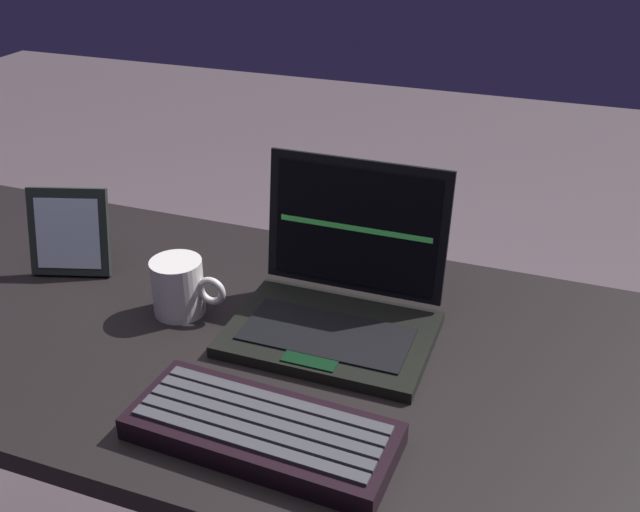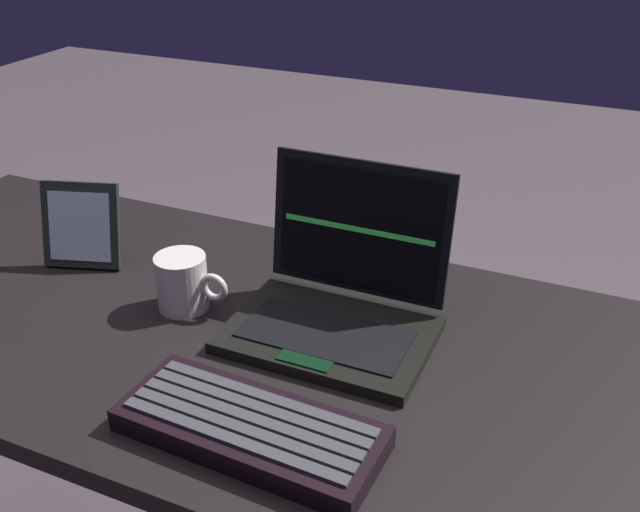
{
  "view_description": "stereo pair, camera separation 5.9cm",
  "coord_description": "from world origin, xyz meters",
  "px_view_note": "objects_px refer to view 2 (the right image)",
  "views": [
    {
      "loc": [
        0.4,
        -0.83,
        1.34
      ],
      "look_at": [
        0.07,
        0.04,
        0.84
      ],
      "focal_mm": 40.65,
      "sensor_mm": 36.0,
      "label": 1
    },
    {
      "loc": [
        0.45,
        -0.8,
        1.34
      ],
      "look_at": [
        0.07,
        0.04,
        0.84
      ],
      "focal_mm": 40.65,
      "sensor_mm": 36.0,
      "label": 2
    }
  ],
  "objects_px": {
    "laptop_front": "(339,300)",
    "photo_frame": "(81,226)",
    "external_keyboard": "(250,428)",
    "coffee_mug": "(183,282)"
  },
  "relations": [
    {
      "from": "laptop_front",
      "to": "photo_frame",
      "type": "relative_size",
      "value": 2.0
    },
    {
      "from": "external_keyboard",
      "to": "coffee_mug",
      "type": "bearing_deg",
      "value": 137.14
    },
    {
      "from": "external_keyboard",
      "to": "photo_frame",
      "type": "bearing_deg",
      "value": 150.23
    },
    {
      "from": "laptop_front",
      "to": "external_keyboard",
      "type": "relative_size",
      "value": 0.89
    },
    {
      "from": "laptop_front",
      "to": "external_keyboard",
      "type": "xyz_separation_m",
      "value": [
        -0.01,
        -0.27,
        -0.03
      ]
    },
    {
      "from": "external_keyboard",
      "to": "photo_frame",
      "type": "relative_size",
      "value": 2.24
    },
    {
      "from": "external_keyboard",
      "to": "photo_frame",
      "type": "xyz_separation_m",
      "value": [
        -0.49,
        0.28,
        0.06
      ]
    },
    {
      "from": "photo_frame",
      "to": "coffee_mug",
      "type": "relative_size",
      "value": 1.22
    },
    {
      "from": "laptop_front",
      "to": "photo_frame",
      "type": "height_order",
      "value": "laptop_front"
    },
    {
      "from": "laptop_front",
      "to": "coffee_mug",
      "type": "height_order",
      "value": "laptop_front"
    }
  ]
}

